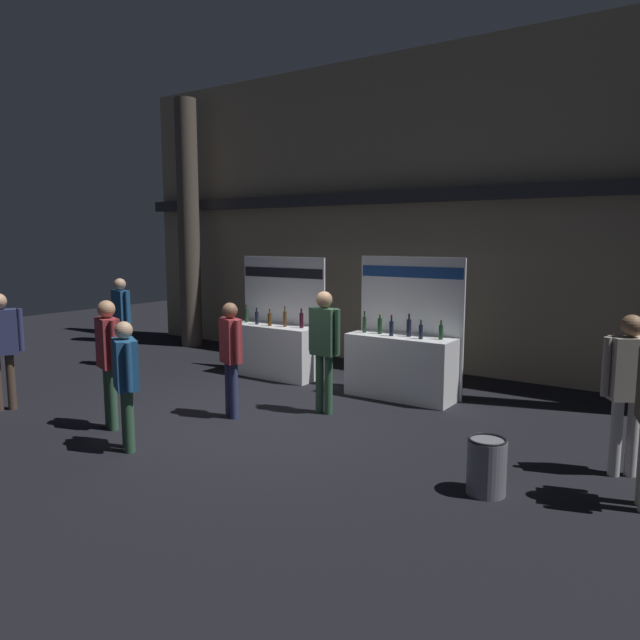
% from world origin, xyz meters
% --- Properties ---
extents(ground_plane, '(27.16, 27.16, 0.00)m').
position_xyz_m(ground_plane, '(0.00, 0.00, 0.00)').
color(ground_plane, black).
extents(hall_colonnade, '(13.58, 1.28, 6.11)m').
position_xyz_m(hall_colonnade, '(0.00, 4.27, 3.04)').
color(hall_colonnade, gray).
rests_on(hall_colonnade, ground_plane).
extents(exhibitor_booth_0, '(1.89, 0.66, 2.22)m').
position_xyz_m(exhibitor_booth_0, '(-1.43, 2.12, 0.58)').
color(exhibitor_booth_0, white).
rests_on(exhibitor_booth_0, ground_plane).
extents(exhibitor_booth_1, '(1.84, 0.66, 2.27)m').
position_xyz_m(exhibitor_booth_1, '(1.23, 2.09, 0.60)').
color(exhibitor_booth_1, white).
rests_on(exhibitor_booth_1, ground_plane).
extents(trash_bin, '(0.39, 0.39, 0.58)m').
position_xyz_m(trash_bin, '(3.60, -0.72, 0.29)').
color(trash_bin, slate).
rests_on(trash_bin, ground_plane).
extents(visitor_0, '(0.43, 0.55, 1.77)m').
position_xyz_m(visitor_0, '(-3.36, -1.92, 1.07)').
color(visitor_0, '#47382D').
rests_on(visitor_0, ground_plane).
extents(visitor_1, '(0.53, 0.34, 1.75)m').
position_xyz_m(visitor_1, '(-1.30, -1.56, 1.05)').
color(visitor_1, '#33563D').
rests_on(visitor_1, ground_plane).
extents(visitor_2, '(0.56, 0.24, 1.81)m').
position_xyz_m(visitor_2, '(0.68, 0.67, 1.08)').
color(visitor_2, '#33563D').
rests_on(visitor_2, ground_plane).
extents(visitor_3, '(0.47, 0.31, 1.67)m').
position_xyz_m(visitor_3, '(-0.30, -0.26, 0.97)').
color(visitor_3, navy).
rests_on(visitor_3, ground_plane).
extents(visitor_4, '(0.54, 0.25, 1.77)m').
position_xyz_m(visitor_4, '(-4.53, 1.10, 1.05)').
color(visitor_4, '#47382D').
rests_on(visitor_4, ground_plane).
extents(visitor_5, '(0.54, 0.43, 1.59)m').
position_xyz_m(visitor_5, '(-0.43, -1.96, 0.95)').
color(visitor_5, '#33563D').
rests_on(visitor_5, ground_plane).
extents(visitor_6, '(0.49, 0.43, 1.77)m').
position_xyz_m(visitor_6, '(4.67, 0.57, 1.07)').
color(visitor_6, silver).
rests_on(visitor_6, ground_plane).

